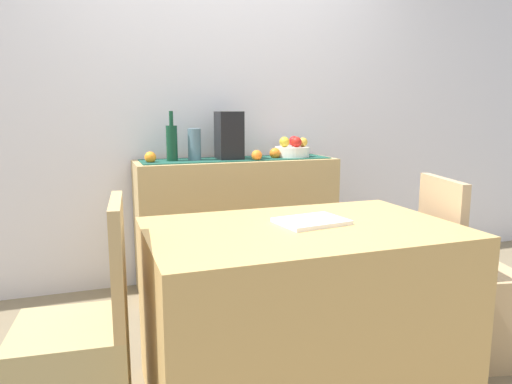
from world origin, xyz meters
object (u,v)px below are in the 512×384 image
Objects in this scene: fruit_bowl at (292,152)px; ceramic_vase at (194,145)px; coffee_maker at (229,136)px; wine_bottle at (172,142)px; dining_table at (301,311)px; chair_near_window at (78,372)px; chair_by_corner at (467,305)px; open_book at (312,221)px; sideboard_console at (237,223)px.

ceramic_vase reaches higher than fruit_bowl.
fruit_bowl is 0.76× the size of coffee_maker.
dining_table is at bearing -76.78° from wine_bottle.
ceramic_vase is 0.23× the size of chair_near_window.
chair_by_corner is (0.37, -1.32, -0.66)m from fruit_bowl.
wine_bottle is 0.15m from ceramic_vase.
coffee_maker is at bearing 0.00° from ceramic_vase.
ceramic_vase is at bearing 60.95° from chair_near_window.
chair_by_corner is (1.06, -1.32, -0.72)m from ceramic_vase.
sideboard_console is at bearing 78.83° from open_book.
dining_table is 0.91m from chair_near_window.
open_book is 0.31× the size of chair_near_window.
ceramic_vase is at bearing 91.48° from open_book.
fruit_bowl is at bearing 105.64° from chair_by_corner.
coffee_maker is at bearing 86.91° from dining_table.
wine_bottle is at bearing 66.02° from chair_near_window.
ceramic_vase reaches higher than chair_by_corner.
wine_bottle is at bearing 180.00° from fruit_bowl.
coffee_maker reaches higher than chair_by_corner.
chair_by_corner is at bearing -51.10° from ceramic_vase.
fruit_bowl is 0.84m from wine_bottle.
chair_by_corner is at bearing -10.42° from open_book.
chair_near_window is at bearing -127.66° from sideboard_console.
sideboard_console is 4.83× the size of open_book.
chair_by_corner is at bearing -47.45° from wine_bottle.
wine_bottle is 0.36× the size of chair_by_corner.
dining_table is (-0.53, -1.32, -0.56)m from fruit_bowl.
chair_near_window is (-0.97, -1.32, -0.78)m from coffee_maker.
wine_bottle is 1.54× the size of ceramic_vase.
coffee_maker is 1.52× the size of ceramic_vase.
chair_by_corner is at bearing -59.48° from sideboard_console.
sideboard_console is at bearing -0.00° from wine_bottle.
fruit_bowl is 1.52m from chair_by_corner.
ceramic_vase is at bearing -0.00° from wine_bottle.
ceramic_vase is 1.84m from chair_by_corner.
wine_bottle is 1.36m from open_book.
open_book is (-0.06, -1.29, 0.31)m from sideboard_console.
fruit_bowl is 1.15× the size of ceramic_vase.
fruit_bowl is at bearing 0.00° from ceramic_vase.
chair_by_corner is (1.80, 0.01, 0.00)m from chair_near_window.
fruit_bowl reaches higher than chair_near_window.
ceramic_vase is 1.47m from dining_table.
coffee_maker is at bearing 81.10° from open_book.
coffee_maker is (-0.46, 0.00, 0.12)m from fruit_bowl.
chair_by_corner is at bearing -74.36° from fruit_bowl.
chair_near_window is 1.80m from chair_by_corner.
coffee_maker is at bearing 180.00° from sideboard_console.
sideboard_console is 0.62m from ceramic_vase.
dining_table is at bearing -82.93° from ceramic_vase.
coffee_maker is 0.36× the size of chair_near_window.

